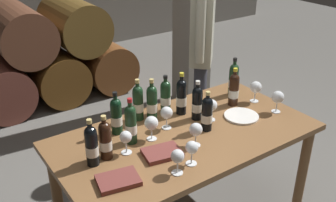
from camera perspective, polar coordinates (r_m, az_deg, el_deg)
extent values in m
cylinder|color=brown|center=(4.83, -16.48, 3.96)|extent=(0.60, 0.90, 0.60)
cylinder|color=brown|center=(5.04, -9.75, 5.62)|extent=(0.60, 0.90, 0.60)
cylinder|color=brown|center=(4.58, -21.09, 9.32)|extent=(0.60, 0.90, 0.60)
cylinder|color=brown|center=(4.76, -13.72, 10.93)|extent=(0.60, 0.90, 0.60)
cube|color=brown|center=(2.52, 2.60, -5.13)|extent=(1.70, 0.90, 0.04)
cylinder|color=brown|center=(2.99, 19.18, -9.87)|extent=(0.07, 0.07, 0.72)
cylinder|color=brown|center=(2.75, -16.06, -12.99)|extent=(0.07, 0.07, 0.72)
cylinder|color=brown|center=(3.41, 8.88, -3.82)|extent=(0.07, 0.07, 0.72)
cylinder|color=black|center=(2.26, -9.17, -6.17)|extent=(0.07, 0.07, 0.19)
sphere|color=black|center=(2.20, -9.36, -3.92)|extent=(0.07, 0.07, 0.07)
cylinder|color=black|center=(2.19, -9.41, -3.37)|extent=(0.03, 0.03, 0.06)
cylinder|color=tan|center=(2.17, -9.49, -2.42)|extent=(0.03, 0.03, 0.02)
cylinder|color=silver|center=(2.26, -9.16, -6.38)|extent=(0.07, 0.07, 0.06)
cylinder|color=#19381E|center=(2.63, -4.42, -0.67)|extent=(0.07, 0.07, 0.21)
sphere|color=#19381E|center=(2.58, -4.51, 1.49)|extent=(0.07, 0.07, 0.07)
cylinder|color=#19381E|center=(2.57, -4.53, 2.03)|extent=(0.03, 0.03, 0.07)
cylinder|color=tan|center=(2.55, -4.56, 2.94)|extent=(0.03, 0.03, 0.02)
cylinder|color=silver|center=(2.64, -4.41, -0.87)|extent=(0.07, 0.07, 0.06)
cylinder|color=black|center=(2.64, 4.30, -0.71)|extent=(0.07, 0.07, 0.20)
sphere|color=black|center=(2.59, 4.37, 1.36)|extent=(0.07, 0.07, 0.07)
cylinder|color=black|center=(2.58, 4.39, 1.87)|extent=(0.03, 0.03, 0.06)
cylinder|color=silver|center=(2.56, 4.43, 2.73)|extent=(0.03, 0.03, 0.02)
cylinder|color=silver|center=(2.64, 4.29, -0.90)|extent=(0.07, 0.07, 0.06)
cylinder|color=black|center=(2.49, -7.59, -2.64)|extent=(0.07, 0.07, 0.20)
sphere|color=black|center=(2.44, -7.74, -0.43)|extent=(0.07, 0.07, 0.07)
cylinder|color=black|center=(2.43, -7.77, 0.11)|extent=(0.03, 0.03, 0.06)
cylinder|color=black|center=(2.41, -7.84, 1.04)|extent=(0.03, 0.03, 0.02)
cylinder|color=silver|center=(2.49, -7.58, -2.84)|extent=(0.07, 0.07, 0.06)
cylinder|color=#19381E|center=(2.73, -0.37, 0.28)|extent=(0.07, 0.07, 0.19)
sphere|color=#19381E|center=(2.68, -0.38, 2.25)|extent=(0.07, 0.07, 0.07)
cylinder|color=#19381E|center=(2.67, -0.38, 2.73)|extent=(0.03, 0.03, 0.06)
cylinder|color=black|center=(2.66, -0.38, 3.55)|extent=(0.03, 0.03, 0.02)
cylinder|color=silver|center=(2.73, -0.37, 0.09)|extent=(0.07, 0.07, 0.06)
cylinder|color=#19381E|center=(2.62, -2.37, -0.72)|extent=(0.07, 0.07, 0.21)
sphere|color=#19381E|center=(2.57, -2.42, 1.50)|extent=(0.07, 0.07, 0.07)
cylinder|color=#19381E|center=(2.56, -2.43, 2.06)|extent=(0.03, 0.03, 0.07)
cylinder|color=tan|center=(2.54, -2.45, 2.99)|extent=(0.03, 0.03, 0.02)
cylinder|color=silver|center=(2.62, -2.37, -0.92)|extent=(0.07, 0.07, 0.06)
cylinder|color=#19381E|center=(3.02, 9.59, 2.75)|extent=(0.07, 0.07, 0.21)
sphere|color=#19381E|center=(2.98, 9.75, 4.73)|extent=(0.07, 0.07, 0.07)
cylinder|color=#19381E|center=(2.97, 9.79, 5.22)|extent=(0.03, 0.03, 0.07)
cylinder|color=black|center=(2.95, 9.86, 6.04)|extent=(0.03, 0.03, 0.02)
cylinder|color=silver|center=(3.02, 9.58, 2.57)|extent=(0.07, 0.07, 0.06)
cylinder|color=black|center=(2.21, -11.14, -6.94)|extent=(0.07, 0.07, 0.20)
sphere|color=black|center=(2.16, -11.39, -4.56)|extent=(0.07, 0.07, 0.07)
cylinder|color=black|center=(2.14, -11.45, -3.97)|extent=(0.03, 0.03, 0.06)
cylinder|color=tan|center=(2.12, -11.55, -2.96)|extent=(0.03, 0.03, 0.02)
cylinder|color=silver|center=(2.22, -11.12, -7.16)|extent=(0.07, 0.07, 0.06)
cylinder|color=black|center=(2.86, 9.64, 1.30)|extent=(0.07, 0.07, 0.20)
sphere|color=black|center=(2.82, 9.80, 3.26)|extent=(0.07, 0.07, 0.07)
cylinder|color=black|center=(2.81, 9.84, 3.74)|extent=(0.03, 0.03, 0.06)
cylinder|color=gold|center=(2.80, 9.91, 4.55)|extent=(0.03, 0.03, 0.02)
cylinder|color=silver|center=(2.87, 9.62, 1.11)|extent=(0.07, 0.07, 0.06)
cylinder|color=black|center=(2.51, 5.74, -2.31)|extent=(0.07, 0.07, 0.19)
sphere|color=black|center=(2.47, 5.84, -0.23)|extent=(0.07, 0.07, 0.07)
cylinder|color=black|center=(2.46, 5.87, 0.27)|extent=(0.03, 0.03, 0.06)
cylinder|color=tan|center=(2.44, 5.91, 1.14)|extent=(0.03, 0.03, 0.02)
cylinder|color=silver|center=(2.52, 5.73, -2.50)|extent=(0.07, 0.07, 0.06)
cylinder|color=#19381E|center=(2.38, -5.48, -3.87)|extent=(0.07, 0.07, 0.21)
sphere|color=#19381E|center=(2.32, -5.60, -1.50)|extent=(0.07, 0.07, 0.07)
cylinder|color=#19381E|center=(2.31, -5.62, -0.90)|extent=(0.03, 0.03, 0.07)
cylinder|color=#B21E23|center=(2.29, -5.67, 0.10)|extent=(0.03, 0.03, 0.02)
cylinder|color=silver|center=(2.38, -5.47, -4.09)|extent=(0.07, 0.07, 0.06)
cylinder|color=black|center=(2.70, 1.98, 0.22)|extent=(0.07, 0.07, 0.22)
sphere|color=black|center=(2.65, 2.01, 2.44)|extent=(0.07, 0.07, 0.07)
cylinder|color=black|center=(2.64, 2.02, 2.99)|extent=(0.03, 0.03, 0.07)
cylinder|color=gold|center=(2.62, 2.04, 3.92)|extent=(0.03, 0.03, 0.02)
cylinder|color=silver|center=(2.70, 1.97, 0.02)|extent=(0.07, 0.07, 0.06)
cylinder|color=white|center=(2.45, -2.41, -5.58)|extent=(0.06, 0.06, 0.00)
cylinder|color=white|center=(2.43, -2.43, -4.78)|extent=(0.01, 0.01, 0.07)
sphere|color=white|center=(2.39, -2.46, -3.25)|extent=(0.09, 0.09, 0.09)
cylinder|color=white|center=(2.23, 3.45, -9.17)|extent=(0.06, 0.06, 0.00)
cylinder|color=white|center=(2.21, 3.48, -8.33)|extent=(0.01, 0.01, 0.07)
sphere|color=white|center=(2.17, 3.53, -6.83)|extent=(0.07, 0.07, 0.07)
cylinder|color=white|center=(2.39, 4.04, -6.50)|extent=(0.06, 0.06, 0.00)
cylinder|color=white|center=(2.37, 4.07, -5.69)|extent=(0.01, 0.01, 0.07)
sphere|color=white|center=(2.33, 4.13, -4.20)|extent=(0.08, 0.08, 0.08)
cylinder|color=white|center=(2.57, -0.21, -3.94)|extent=(0.06, 0.06, 0.00)
cylinder|color=white|center=(2.55, -0.21, -3.17)|extent=(0.01, 0.01, 0.07)
sphere|color=white|center=(2.51, -0.21, -1.73)|extent=(0.08, 0.08, 0.08)
cylinder|color=white|center=(2.16, 1.38, -10.52)|extent=(0.06, 0.06, 0.00)
cylinder|color=white|center=(2.14, 1.39, -9.66)|extent=(0.01, 0.01, 0.07)
sphere|color=white|center=(2.09, 1.41, -8.12)|extent=(0.08, 0.08, 0.08)
cylinder|color=white|center=(2.68, 6.30, -2.74)|extent=(0.06, 0.06, 0.00)
cylinder|color=white|center=(2.66, 6.34, -1.99)|extent=(0.01, 0.01, 0.07)
sphere|color=white|center=(2.62, 6.42, -0.61)|extent=(0.08, 0.08, 0.08)
cylinder|color=white|center=(2.33, -6.12, -7.55)|extent=(0.06, 0.06, 0.00)
cylinder|color=white|center=(2.31, -6.17, -6.72)|extent=(0.01, 0.01, 0.07)
sphere|color=white|center=(2.27, -6.25, -5.28)|extent=(0.07, 0.07, 0.07)
cylinder|color=white|center=(2.98, 12.58, 0.00)|extent=(0.06, 0.06, 0.00)
cylinder|color=white|center=(2.97, 12.66, 0.69)|extent=(0.01, 0.01, 0.07)
sphere|color=white|center=(2.94, 12.80, 2.01)|extent=(0.09, 0.09, 0.09)
cylinder|color=white|center=(2.87, 15.60, -1.50)|extent=(0.06, 0.06, 0.00)
cylinder|color=white|center=(2.85, 15.69, -0.79)|extent=(0.01, 0.01, 0.07)
sphere|color=white|center=(2.82, 15.88, 0.57)|extent=(0.09, 0.09, 0.09)
cube|color=brown|center=(2.30, -0.87, -7.65)|extent=(0.25, 0.20, 0.03)
cube|color=brown|center=(2.10, -7.35, -11.50)|extent=(0.25, 0.20, 0.03)
cylinder|color=white|center=(2.74, 10.75, -2.19)|extent=(0.24, 0.24, 0.01)
cylinder|color=#383842|center=(3.64, 4.73, -0.31)|extent=(0.11, 0.11, 0.85)
cylinder|color=#383842|center=(3.54, 4.56, -1.10)|extent=(0.11, 0.11, 0.85)
cube|color=#B2B29E|center=(3.32, 5.12, 10.87)|extent=(0.35, 0.35, 0.64)
cylinder|color=#B2B29E|center=(3.51, 5.46, 12.27)|extent=(0.08, 0.08, 0.54)
cylinder|color=#B2B29E|center=(3.11, 4.80, 10.42)|extent=(0.08, 0.08, 0.54)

